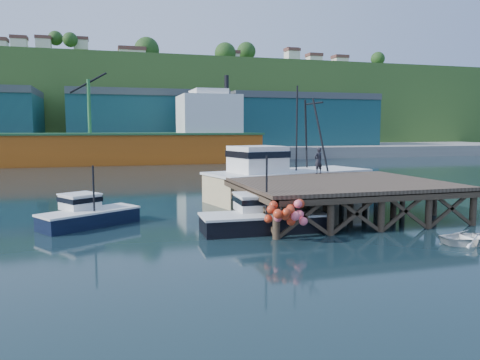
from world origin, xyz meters
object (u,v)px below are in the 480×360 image
object	(u,v)px
boat_black	(261,217)
dockworker	(318,161)
trawler	(286,176)
boat_navy	(87,213)
dinghy	(473,238)

from	to	relation	value
boat_black	dockworker	size ratio (longest dim) A/B	3.48
trawler	boat_navy	bearing A→B (deg)	-170.99
boat_navy	trawler	size ratio (longest dim) A/B	0.42
dinghy	dockworker	distance (m)	12.98
boat_black	trawler	xyz separation A→B (m)	(5.17, 9.64, 1.01)
dinghy	dockworker	xyz separation A→B (m)	(-1.72, 12.57, 2.74)
boat_black	boat_navy	bearing A→B (deg)	158.38
boat_navy	boat_black	xyz separation A→B (m)	(8.71, -3.79, 0.05)
trawler	dinghy	size ratio (longest dim) A/B	4.51
dockworker	boat_navy	bearing A→B (deg)	-7.03
boat_navy	dockworker	bearing A→B (deg)	-19.72
boat_navy	dockworker	xyz separation A→B (m)	(15.30, 3.31, 2.38)
trawler	dinghy	bearing A→B (deg)	-92.11
dinghy	boat_navy	bearing A→B (deg)	67.36
boat_navy	dinghy	xyz separation A→B (m)	(17.02, -9.26, -0.36)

